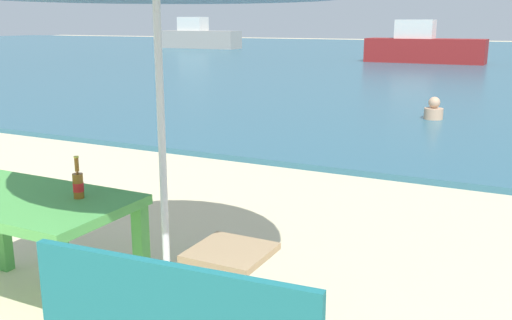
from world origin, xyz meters
TOP-DOWN VIEW (x-y plane):
  - sea_water at (0.00, 30.00)m, footprint 120.00×50.00m
  - picnic_table_green at (-1.14, 0.90)m, footprint 1.40×0.80m
  - beer_bottle_amber at (-0.80, 1.03)m, footprint 0.07×0.07m
  - side_table_wood at (0.17, 1.21)m, footprint 0.44×0.44m
  - swimmer_person at (-0.08, 9.23)m, footprint 0.34×0.34m
  - boat_sailboat at (-3.20, 24.33)m, footprint 5.03×1.37m
  - boat_barge at (-19.50, 31.89)m, footprint 5.64×1.54m

SIDE VIEW (x-z plane):
  - sea_water at x=0.00m, z-range 0.00..0.08m
  - swimmer_person at x=-0.08m, z-range 0.03..0.44m
  - side_table_wood at x=0.17m, z-range 0.08..0.62m
  - picnic_table_green at x=-1.14m, z-range 0.27..1.03m
  - boat_sailboat at x=-3.20m, z-range -0.18..1.65m
  - boat_barge at x=-19.50m, z-range -0.21..1.84m
  - beer_bottle_amber at x=-0.80m, z-range 0.72..0.99m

